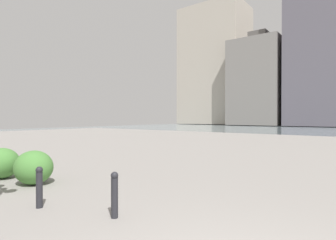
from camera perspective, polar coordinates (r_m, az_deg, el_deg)
The scene contains 7 objects.
building_slab at distance 66.21m, azimuth 30.92°, elevation 13.20°, with size 14.76×13.31×32.65m.
building_annex at distance 68.10m, azimuth 18.92°, elevation 7.47°, with size 11.53×13.24×22.00m.
building_highrise at distance 77.37m, azimuth 9.94°, elevation 11.16°, with size 17.33×12.49×32.00m.
bollard_near at distance 4.82m, azimuth -11.34°, elevation -15.17°, with size 0.13×0.13×0.79m.
bollard_mid at distance 5.77m, azimuth -25.76°, elevation -12.61°, with size 0.13×0.13×0.78m.
shrub_low at distance 8.95m, azimuth -31.94°, elevation -7.82°, with size 1.01×0.91×0.86m.
shrub_round at distance 7.77m, azimuth -26.74°, elevation -9.03°, with size 1.02×0.92×0.87m.
Camera 1 is at (-0.68, 2.10, 1.72)m, focal length 28.57 mm.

